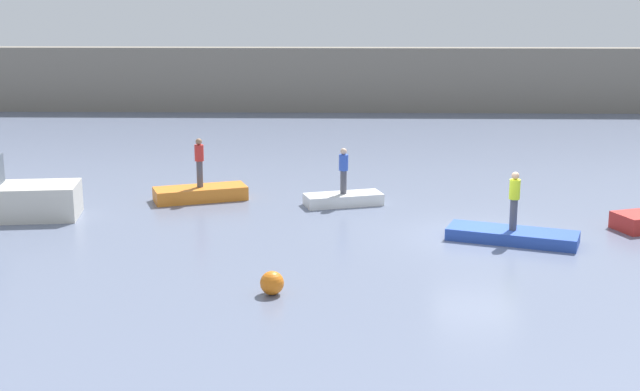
{
  "coord_description": "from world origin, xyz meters",
  "views": [
    {
      "loc": [
        -4.18,
        -25.75,
        7.38
      ],
      "look_at": [
        -4.81,
        1.5,
        0.93
      ],
      "focal_mm": 49.57,
      "sensor_mm": 36.0,
      "label": 1
    }
  ],
  "objects_px": {
    "rowboat_orange": "(200,194)",
    "rowboat_white": "(343,199)",
    "rowboat_blue": "(512,236)",
    "mooring_buoy": "(272,283)",
    "person_red_shirt": "(199,160)",
    "person_hiviz_shirt": "(514,198)",
    "person_blue_shirt": "(344,169)"
  },
  "relations": [
    {
      "from": "rowboat_orange",
      "to": "person_red_shirt",
      "type": "distance_m",
      "value": 1.21
    },
    {
      "from": "rowboat_white",
      "to": "person_hiviz_shirt",
      "type": "xyz_separation_m",
      "value": [
        5.02,
        -4.39,
        1.13
      ]
    },
    {
      "from": "rowboat_orange",
      "to": "rowboat_blue",
      "type": "height_order",
      "value": "rowboat_orange"
    },
    {
      "from": "person_red_shirt",
      "to": "mooring_buoy",
      "type": "xyz_separation_m",
      "value": [
        3.3,
        -9.81,
        -1.16
      ]
    },
    {
      "from": "person_blue_shirt",
      "to": "person_hiviz_shirt",
      "type": "bearing_deg",
      "value": -41.21
    },
    {
      "from": "person_red_shirt",
      "to": "person_hiviz_shirt",
      "type": "relative_size",
      "value": 0.99
    },
    {
      "from": "rowboat_blue",
      "to": "person_hiviz_shirt",
      "type": "relative_size",
      "value": 2.17
    },
    {
      "from": "rowboat_blue",
      "to": "person_red_shirt",
      "type": "bearing_deg",
      "value": 173.19
    },
    {
      "from": "person_red_shirt",
      "to": "mooring_buoy",
      "type": "height_order",
      "value": "person_red_shirt"
    },
    {
      "from": "rowboat_white",
      "to": "person_blue_shirt",
      "type": "bearing_deg",
      "value": 0.0
    },
    {
      "from": "rowboat_orange",
      "to": "person_red_shirt",
      "type": "height_order",
      "value": "person_red_shirt"
    },
    {
      "from": "person_blue_shirt",
      "to": "mooring_buoy",
      "type": "bearing_deg",
      "value": -100.92
    },
    {
      "from": "person_red_shirt",
      "to": "person_blue_shirt",
      "type": "height_order",
      "value": "person_red_shirt"
    },
    {
      "from": "person_blue_shirt",
      "to": "rowboat_blue",
      "type": "bearing_deg",
      "value": -41.21
    },
    {
      "from": "rowboat_white",
      "to": "rowboat_blue",
      "type": "distance_m",
      "value": 6.67
    },
    {
      "from": "person_hiviz_shirt",
      "to": "mooring_buoy",
      "type": "height_order",
      "value": "person_hiviz_shirt"
    },
    {
      "from": "rowboat_orange",
      "to": "mooring_buoy",
      "type": "distance_m",
      "value": 10.35
    },
    {
      "from": "mooring_buoy",
      "to": "person_blue_shirt",
      "type": "bearing_deg",
      "value": 79.08
    },
    {
      "from": "rowboat_blue",
      "to": "person_blue_shirt",
      "type": "height_order",
      "value": "person_blue_shirt"
    },
    {
      "from": "rowboat_orange",
      "to": "person_hiviz_shirt",
      "type": "height_order",
      "value": "person_hiviz_shirt"
    },
    {
      "from": "person_hiviz_shirt",
      "to": "mooring_buoy",
      "type": "relative_size",
      "value": 2.96
    },
    {
      "from": "person_red_shirt",
      "to": "person_blue_shirt",
      "type": "bearing_deg",
      "value": -6.79
    },
    {
      "from": "rowboat_white",
      "to": "rowboat_blue",
      "type": "height_order",
      "value": "rowboat_white"
    },
    {
      "from": "rowboat_blue",
      "to": "person_hiviz_shirt",
      "type": "xyz_separation_m",
      "value": [
        0.0,
        0.0,
        1.16
      ]
    },
    {
      "from": "rowboat_orange",
      "to": "rowboat_white",
      "type": "height_order",
      "value": "rowboat_orange"
    },
    {
      "from": "rowboat_white",
      "to": "person_hiviz_shirt",
      "type": "bearing_deg",
      "value": -58.12
    },
    {
      "from": "mooring_buoy",
      "to": "rowboat_blue",
      "type": "bearing_deg",
      "value": 35.34
    },
    {
      "from": "rowboat_white",
      "to": "mooring_buoy",
      "type": "height_order",
      "value": "mooring_buoy"
    },
    {
      "from": "rowboat_white",
      "to": "rowboat_blue",
      "type": "relative_size",
      "value": 0.7
    },
    {
      "from": "rowboat_orange",
      "to": "rowboat_white",
      "type": "bearing_deg",
      "value": -26.62
    },
    {
      "from": "person_red_shirt",
      "to": "person_hiviz_shirt",
      "type": "xyz_separation_m",
      "value": [
        10.09,
        -5.0,
        -0.12
      ]
    },
    {
      "from": "rowboat_white",
      "to": "person_blue_shirt",
      "type": "xyz_separation_m",
      "value": [
        0.0,
        0.0,
        1.09
      ]
    }
  ]
}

